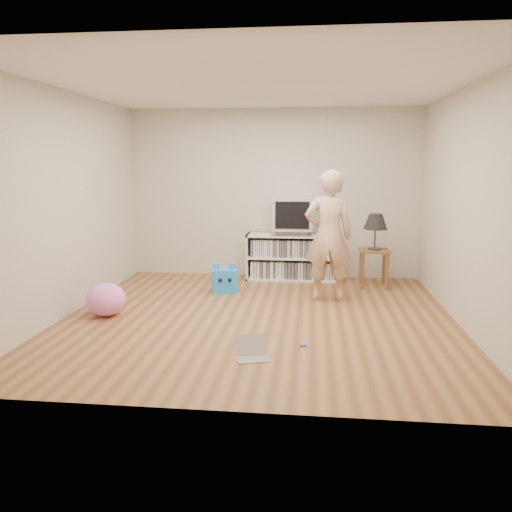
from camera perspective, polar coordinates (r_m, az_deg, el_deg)
The scene contains 13 objects.
ground at distance 5.85m, azimuth 0.26°, elevation -7.04°, with size 4.50×4.50×0.00m, color brown.
walls at distance 5.60m, azimuth 0.27°, elevation 5.76°, with size 4.52×4.52×2.60m.
ceiling at distance 5.64m, azimuth 0.29°, elevation 19.04°, with size 4.50×4.50×0.01m, color white.
media_unit at distance 7.72m, azimuth 4.17°, elevation -0.08°, with size 1.40×0.45×0.70m.
dvd_deck at distance 7.64m, azimuth 4.21°, elevation 2.74°, with size 0.45×0.35×0.07m, color gray.
crt_tv at distance 7.60m, azimuth 4.24°, elevation 4.86°, with size 0.60×0.53×0.50m.
side_table at distance 7.38m, azimuth 13.33°, elevation -0.30°, with size 0.42×0.42×0.55m.
table_lamp at distance 7.30m, azimuth 13.50°, elevation 3.75°, with size 0.34×0.34×0.52m.
person at distance 6.49m, azimuth 8.28°, elevation 2.27°, with size 0.62×0.41×1.69m, color beige.
laptop at distance 4.69m, azimuth -0.48°, elevation -10.87°, with size 0.34×0.30×0.20m.
playing_cards at distance 5.01m, azimuth 5.38°, elevation -10.04°, with size 0.07×0.09×0.02m, color #4A5DC5.
plush_blue at distance 6.96m, azimuth -3.63°, elevation -2.75°, with size 0.40×0.35×0.40m.
plush_pink at distance 6.13m, azimuth -16.77°, elevation -4.78°, with size 0.46×0.46×0.39m, color #FF76D5.
Camera 1 is at (0.59, -5.55, 1.76)m, focal length 35.00 mm.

